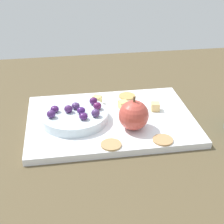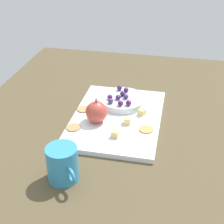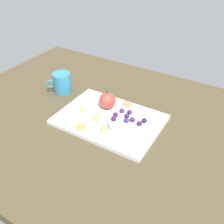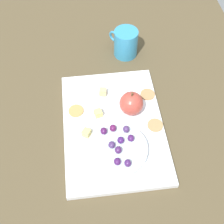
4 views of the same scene
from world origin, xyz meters
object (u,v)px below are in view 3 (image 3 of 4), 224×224
(cheese_cube_2, at_px, (104,129))
(serving_dish, at_px, (130,122))
(cheese_cube_0, at_px, (96,118))
(grape_6, at_px, (130,112))
(cracker_0, at_px, (127,104))
(grape_3, at_px, (126,120))
(cheese_cube_1, at_px, (83,109))
(apple_whole, at_px, (107,101))
(grape_5, at_px, (139,124))
(cup, at_px, (62,83))
(cracker_1, at_px, (105,97))
(cracker_2, at_px, (81,127))
(grape_7, at_px, (122,111))
(grape_4, at_px, (133,119))
(platter, at_px, (110,119))
(grape_2, at_px, (114,119))
(grape_1, at_px, (145,120))
(grape_0, at_px, (127,116))

(cheese_cube_2, bearing_deg, serving_dish, -127.81)
(cheese_cube_0, relative_size, grape_6, 1.04)
(cracker_0, xyz_separation_m, grape_3, (-0.06, 0.13, 0.03))
(cheese_cube_1, bearing_deg, apple_whole, -133.92)
(apple_whole, relative_size, grape_5, 3.46)
(apple_whole, relative_size, cup, 0.72)
(cheese_cube_1, bearing_deg, grape_5, -177.39)
(cracker_1, height_order, grape_6, grape_6)
(serving_dish, relative_size, cheese_cube_1, 7.78)
(grape_5, bearing_deg, cracker_2, 26.50)
(cracker_0, height_order, grape_7, grape_7)
(serving_dish, xyz_separation_m, grape_4, (-0.01, 0.00, 0.02))
(platter, xyz_separation_m, cheese_cube_1, (0.11, 0.02, 0.02))
(apple_whole, height_order, grape_2, apple_whole)
(grape_5, bearing_deg, cracker_1, -28.50)
(grape_1, bearing_deg, cracker_2, 31.12)
(grape_4, bearing_deg, cheese_cube_2, 46.96)
(cracker_0, height_order, grape_3, grape_3)
(cheese_cube_2, relative_size, grape_7, 1.04)
(grape_2, bearing_deg, grape_3, -159.81)
(cheese_cube_1, distance_m, grape_2, 0.15)
(cracker_1, bearing_deg, grape_3, 143.50)
(cheese_cube_2, bearing_deg, grape_1, -140.19)
(grape_2, xyz_separation_m, cup, (0.33, -0.11, -0.00))
(grape_1, height_order, grape_2, same)
(grape_3, bearing_deg, grape_2, 20.19)
(cracker_2, relative_size, grape_1, 2.23)
(cracker_2, xyz_separation_m, grape_0, (-0.13, -0.11, 0.03))
(platter, relative_size, cracker_0, 9.00)
(grape_6, height_order, cup, cup)
(grape_1, bearing_deg, apple_whole, -11.79)
(grape_2, height_order, grape_7, same)
(cracker_1, bearing_deg, cracker_0, -179.86)
(grape_7, bearing_deg, grape_4, 156.40)
(grape_6, bearing_deg, apple_whole, -9.67)
(cracker_0, bearing_deg, cheese_cube_2, 92.18)
(grape_1, bearing_deg, grape_0, 6.82)
(grape_1, relative_size, grape_4, 1.00)
(grape_0, bearing_deg, serving_dish, 158.53)
(cheese_cube_1, bearing_deg, grape_3, -179.11)
(grape_3, distance_m, grape_6, 0.05)
(cheese_cube_1, height_order, grape_2, grape_2)
(grape_1, height_order, grape_5, grape_1)
(grape_6, bearing_deg, grape_7, 16.26)
(serving_dish, distance_m, cheese_cube_2, 0.10)
(grape_4, bearing_deg, serving_dish, -2.87)
(grape_7, bearing_deg, grape_2, 88.40)
(cheese_cube_0, xyz_separation_m, grape_5, (-0.17, -0.03, 0.02))
(cheese_cube_0, distance_m, grape_2, 0.08)
(serving_dish, bearing_deg, grape_5, 166.67)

